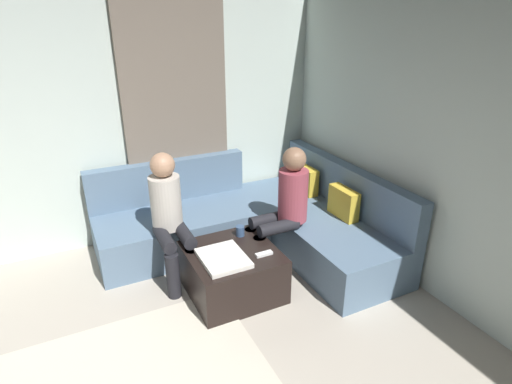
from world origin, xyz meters
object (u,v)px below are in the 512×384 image
(sectional_couch, at_px, (258,222))
(ottoman, at_px, (232,272))
(person_on_couch_side, at_px, (170,214))
(coffee_mug, at_px, (240,231))
(person_on_couch_back, at_px, (284,204))
(game_remote, at_px, (264,254))

(sectional_couch, bearing_deg, ottoman, -42.35)
(person_on_couch_side, bearing_deg, coffee_mug, 156.25)
(person_on_couch_back, bearing_deg, person_on_couch_side, 74.60)
(coffee_mug, distance_m, game_remote, 0.40)
(ottoman, xyz_separation_m, coffee_mug, (-0.22, 0.18, 0.26))
(ottoman, xyz_separation_m, person_on_couch_back, (-0.19, 0.62, 0.45))
(sectional_couch, distance_m, ottoman, 0.84)
(sectional_couch, bearing_deg, person_on_couch_side, -81.28)
(coffee_mug, relative_size, game_remote, 0.63)
(person_on_couch_back, bearing_deg, coffee_mug, 86.53)
(sectional_couch, bearing_deg, coffee_mug, -43.91)
(ottoman, height_order, person_on_couch_back, person_on_couch_back)
(ottoman, distance_m, person_on_couch_back, 0.79)
(ottoman, distance_m, game_remote, 0.36)
(game_remote, relative_size, person_on_couch_back, 0.12)
(sectional_couch, bearing_deg, person_on_couch_back, 7.33)
(ottoman, bearing_deg, sectional_couch, 137.65)
(coffee_mug, relative_size, person_on_couch_back, 0.08)
(sectional_couch, relative_size, ottoman, 3.36)
(person_on_couch_back, bearing_deg, ottoman, 107.27)
(ottoman, xyz_separation_m, game_remote, (0.18, 0.22, 0.22))
(sectional_couch, xyz_separation_m, person_on_couch_back, (0.43, 0.06, 0.38))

